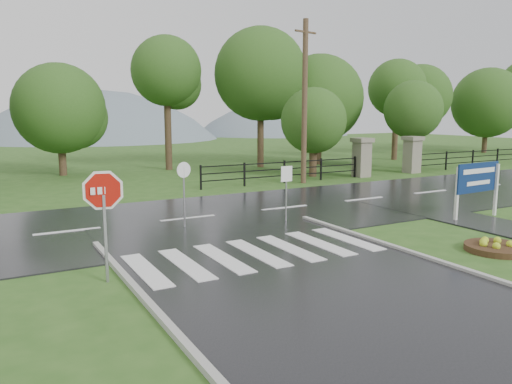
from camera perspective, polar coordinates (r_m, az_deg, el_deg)
ground at (r=9.46m, az=15.48°, el=-14.45°), size 120.00×120.00×0.00m
main_road at (r=17.66m, az=-7.79°, el=-3.12°), size 90.00×8.00×0.04m
walkway at (r=18.21m, az=25.95°, el=-3.60°), size 2.20×11.00×0.04m
crosswalk at (r=13.24m, az=0.12°, el=-6.95°), size 6.50×2.80×0.02m
pillar_west at (r=29.38m, az=12.00°, el=3.99°), size 1.00×1.00×2.24m
pillar_east at (r=32.13m, az=17.42°, el=4.20°), size 1.00×1.00×2.24m
fence_west at (r=26.31m, az=3.26°, el=2.60°), size 9.58×0.08×1.20m
hills at (r=74.31m, az=-20.54°, el=-6.43°), size 102.00×48.00×48.00m
treeline at (r=31.18m, az=-15.41°, el=1.98°), size 83.20×5.20×10.00m
stop_sign at (r=11.26m, az=-17.02°, el=-0.89°), size 1.17×0.19×2.65m
estate_billboard at (r=19.11m, az=24.03°, el=1.24°), size 2.26×0.21×1.98m
flower_bed at (r=15.05m, az=25.80°, el=-5.65°), size 1.67×1.67×0.33m
reg_sign_small at (r=16.84m, az=3.50°, el=1.14°), size 0.43×0.05×1.93m
reg_sign_round at (r=16.07m, az=-8.23°, el=0.63°), size 0.50×0.12×2.16m
utility_pole_east at (r=26.20m, az=5.57°, el=10.25°), size 1.47×0.40×8.35m
entrance_tree_left at (r=28.99m, az=6.61°, el=8.09°), size 3.76×3.76×5.11m
entrance_tree_right at (r=34.13m, az=17.53°, el=8.92°), size 3.74×3.74×5.72m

